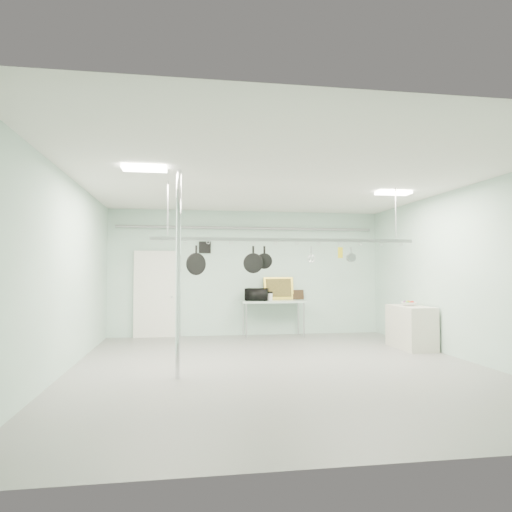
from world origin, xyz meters
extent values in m
plane|color=gray|center=(0.00, 0.00, 0.00)|extent=(8.00, 8.00, 0.00)
cube|color=silver|center=(0.00, 0.00, 3.19)|extent=(7.00, 8.00, 0.02)
cube|color=silver|center=(0.00, 3.99, 1.60)|extent=(7.00, 0.02, 3.20)
cube|color=silver|center=(3.49, 0.00, 1.60)|extent=(0.02, 8.00, 3.20)
cube|color=silver|center=(-2.30, 3.94, 1.05)|extent=(1.10, 0.10, 2.20)
cube|color=black|center=(-1.10, 3.97, 2.25)|extent=(0.30, 0.04, 0.30)
cylinder|color=gray|center=(0.00, 3.90, 2.75)|extent=(6.60, 0.07, 0.07)
cylinder|color=silver|center=(-1.70, -0.60, 1.60)|extent=(0.08, 0.08, 3.20)
cube|color=#B0D0BE|center=(0.60, 3.60, 0.88)|extent=(1.60, 0.70, 0.05)
cylinder|color=#B7B7BC|center=(-0.12, 3.32, 0.43)|extent=(0.04, 0.04, 0.86)
cylinder|color=#B7B7BC|center=(-0.12, 3.88, 0.43)|extent=(0.04, 0.04, 0.86)
cylinder|color=#B7B7BC|center=(1.32, 3.32, 0.43)|extent=(0.04, 0.04, 0.86)
cylinder|color=#B7B7BC|center=(1.32, 3.88, 0.43)|extent=(0.04, 0.04, 0.86)
cube|color=beige|center=(3.15, 1.40, 0.45)|extent=(0.60, 1.20, 0.90)
cube|color=#B7B7BC|center=(0.20, 0.30, 2.20)|extent=(4.80, 0.06, 0.06)
cylinder|color=#B7B7BC|center=(-1.90, 0.30, 2.70)|extent=(0.02, 0.02, 0.94)
cylinder|color=#B7B7BC|center=(2.30, 0.30, 2.70)|extent=(0.02, 0.02, 0.94)
cube|color=white|center=(-2.20, -0.80, 3.16)|extent=(0.65, 0.30, 0.05)
cube|color=white|center=(2.40, 0.60, 3.16)|extent=(0.65, 0.30, 0.05)
imported|color=black|center=(0.18, 3.59, 1.06)|extent=(0.64, 0.53, 0.31)
cylinder|color=white|center=(0.51, 3.58, 1.00)|extent=(0.16, 0.16, 0.18)
cube|color=gold|center=(0.80, 3.90, 1.20)|extent=(0.79, 0.17, 0.58)
cube|color=black|center=(1.32, 3.90, 1.03)|extent=(0.30, 0.10, 0.25)
imported|color=silver|center=(3.13, 1.43, 0.94)|extent=(0.41, 0.41, 0.08)
camera|label=1|loc=(-1.60, -7.69, 1.62)|focal=32.00mm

